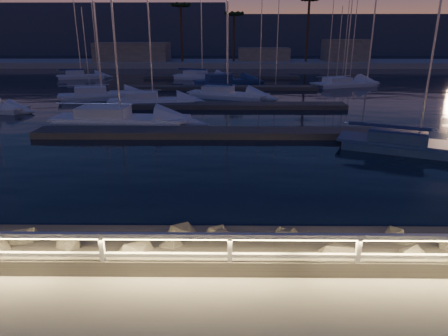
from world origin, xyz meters
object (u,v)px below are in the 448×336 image
Objects in this scene: guard_rail at (184,244)px; sailboat_n at (225,81)px; sailboat_g at (226,94)px; sailboat_j at (100,95)px; sailboat_m at (80,76)px; sailboat_d at (413,144)px; sailboat_k at (201,76)px; sailboat_f at (151,101)px; sailboat_c at (117,119)px; sailboat_l at (343,83)px.

sailboat_n is at bearing 89.16° from guard_rail.
sailboat_j is at bearing -154.87° from sailboat_g.
sailboat_m is at bearing 112.03° from guard_rail.
sailboat_k is (-13.84, 36.18, 0.02)m from sailboat_d.
sailboat_j is 0.96× the size of sailboat_n.
sailboat_f is 21.93m from sailboat_k.
sailboat_m is (-17.28, 0.84, -0.01)m from sailboat_k.
sailboat_n is (-10.39, 30.51, 0.05)m from sailboat_d.
sailboat_c is 8.25m from sailboat_f.
sailboat_k is at bearing -19.86° from sailboat_m.
sailboat_n is at bearing -36.80° from sailboat_k.
sailboat_j is (-11.47, 30.62, -0.93)m from guard_rail.
sailboat_f is 17.31m from sailboat_n.
sailboat_k is at bearing 135.27° from sailboat_d.
sailboat_f reaches higher than guard_rail.
sailboat_l is at bearing 106.49° from sailboat_d.
sailboat_n is at bearing 76.33° from sailboat_c.
sailboat_n reaches higher than sailboat_j.
sailboat_d is at bearing -47.89° from sailboat_f.
sailboat_j is 0.95× the size of sailboat_l.
sailboat_d is (11.02, 12.66, -0.96)m from guard_rail.
sailboat_g is 17.60m from sailboat_k.
sailboat_k is (-2.82, 48.85, -0.94)m from guard_rail.
sailboat_c is 1.17× the size of sailboat_g.
sailboat_n is at bearing -34.51° from sailboat_m.
sailboat_g is 0.96× the size of sailboat_n.
guard_rail is at bearing -85.12° from sailboat_f.
sailboat_j is at bearing -82.70° from sailboat_m.
sailboat_f is at bearing -134.19° from sailboat_n.
sailboat_f is at bearing 87.51° from sailboat_c.
sailboat_n is (3.45, -5.67, 0.02)m from sailboat_k.
sailboat_f is 1.15× the size of sailboat_m.
guard_rail is at bearing -85.04° from sailboat_m.
sailboat_g is (0.76, 31.62, -0.95)m from guard_rail.
sailboat_k is at bearing 85.75° from sailboat_c.
sailboat_g is 11.56m from sailboat_n.
sailboat_f is at bearing 163.73° from sailboat_d.
sailboat_m is 21.74m from sailboat_n.
sailboat_m is (-20.11, 49.69, -0.95)m from guard_rail.
sailboat_f is at bearing -125.29° from sailboat_g.
guard_rail is 20.06m from sailboat_c.
sailboat_d is 0.98× the size of sailboat_n.
sailboat_f is at bearing -50.42° from sailboat_j.
sailboat_m is (-20.87, 18.07, -0.00)m from sailboat_g.
sailboat_d is 1.21× the size of sailboat_m.
sailboat_k reaches higher than sailboat_f.
sailboat_c reaches higher than sailboat_d.
guard_rail is 43.19m from sailboat_n.
sailboat_m is at bearing 140.35° from sailboat_n.
sailboat_k is 17.31m from sailboat_m.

